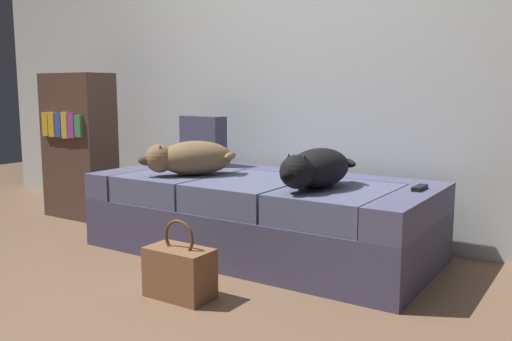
# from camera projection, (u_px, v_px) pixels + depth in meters

# --- Properties ---
(ground_plane) EXTENTS (10.00, 10.00, 0.00)m
(ground_plane) POSITION_uv_depth(u_px,v_px,m) (130.00, 312.00, 2.44)
(ground_plane) COLOR brown
(back_wall) EXTENTS (6.40, 0.10, 2.80)m
(back_wall) POSITION_uv_depth(u_px,v_px,m) (311.00, 26.00, 3.65)
(back_wall) COLOR silver
(back_wall) RESTS_ON ground
(couch) EXTENTS (2.03, 0.93, 0.46)m
(couch) POSITION_uv_depth(u_px,v_px,m) (261.00, 215.00, 3.30)
(couch) COLOR #45435F
(couch) RESTS_ON ground
(dog_tan) EXTENTS (0.50, 0.55, 0.21)m
(dog_tan) POSITION_uv_depth(u_px,v_px,m) (189.00, 158.00, 3.36)
(dog_tan) COLOR brown
(dog_tan) RESTS_ON couch
(dog_dark) EXTENTS (0.30, 0.63, 0.21)m
(dog_dark) POSITION_uv_depth(u_px,v_px,m) (315.00, 168.00, 2.90)
(dog_dark) COLOR black
(dog_dark) RESTS_ON couch
(tv_remote) EXTENTS (0.05, 0.15, 0.02)m
(tv_remote) POSITION_uv_depth(u_px,v_px,m) (420.00, 188.00, 2.87)
(tv_remote) COLOR black
(tv_remote) RESTS_ON couch
(throw_pillow) EXTENTS (0.35, 0.15, 0.34)m
(throw_pillow) POSITION_uv_depth(u_px,v_px,m) (203.00, 141.00, 3.81)
(throw_pillow) COLOR #424158
(throw_pillow) RESTS_ON couch
(handbag) EXTENTS (0.32, 0.18, 0.38)m
(handbag) POSITION_uv_depth(u_px,v_px,m) (180.00, 272.00, 2.59)
(handbag) COLOR brown
(handbag) RESTS_ON ground
(bookshelf) EXTENTS (0.56, 0.30, 1.10)m
(bookshelf) POSITION_uv_depth(u_px,v_px,m) (79.00, 146.00, 4.21)
(bookshelf) COLOR #4F372C
(bookshelf) RESTS_ON ground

